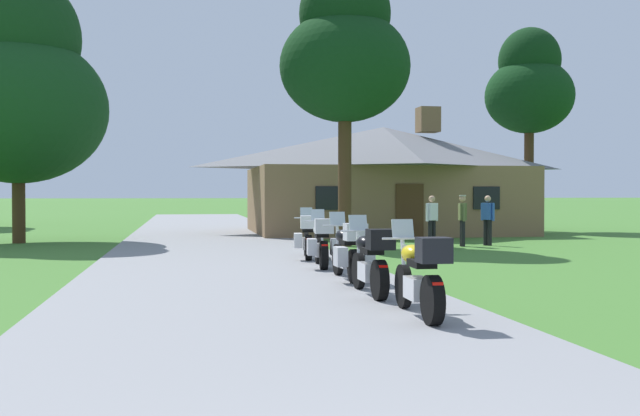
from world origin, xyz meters
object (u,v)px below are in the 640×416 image
bystander_blue_shirt_near_lodge (488,218)px  bystander_olive_shirt_beside_signpost (462,217)px  tree_by_lodge_front (345,52)px  motorcycle_black_second_in_row (371,262)px  tree_right_of_lodge (529,86)px  motorcycle_black_third_in_row (349,252)px  motorcycle_green_farthest_in_row (308,237)px  motorcycle_white_fourth_in_row (322,243)px  motorcycle_yellow_nearest_to_camera (420,276)px  bystander_white_shirt_by_tree (432,218)px  tree_left_near (18,87)px

bystander_blue_shirt_near_lodge → bystander_olive_shirt_beside_signpost: 1.00m
bystander_olive_shirt_beside_signpost → tree_by_lodge_front: (-3.76, 0.83, 5.43)m
tree_by_lodge_front → motorcycle_black_second_in_row: bearing=-100.3°
tree_right_of_lodge → motorcycle_black_third_in_row: bearing=-124.6°
motorcycle_green_farthest_in_row → bystander_blue_shirt_near_lodge: bearing=40.9°
motorcycle_black_third_in_row → motorcycle_white_fourth_in_row: bearing=90.5°
motorcycle_black_second_in_row → bystander_olive_shirt_beside_signpost: 12.77m
bystander_olive_shirt_beside_signpost → tree_right_of_lodge: (6.81, 9.20, 5.74)m
motorcycle_yellow_nearest_to_camera → bystander_white_shirt_by_tree: size_ratio=1.25×
motorcycle_green_farthest_in_row → bystander_blue_shirt_near_lodge: size_ratio=1.25×
motorcycle_black_third_in_row → motorcycle_green_farthest_in_row: bearing=89.2°
bystander_blue_shirt_near_lodge → tree_right_of_lodge: 12.15m
bystander_olive_shirt_beside_signpost → tree_left_near: 15.90m
motorcycle_white_fourth_in_row → motorcycle_yellow_nearest_to_camera: bearing=-84.4°
motorcycle_black_third_in_row → bystander_blue_shirt_near_lodge: 11.60m
bystander_blue_shirt_near_lodge → motorcycle_white_fourth_in_row: bearing=-73.0°
motorcycle_green_farthest_in_row → tree_by_lodge_front: bearing=75.1°
motorcycle_green_farthest_in_row → tree_left_near: (-8.78, 8.65, 4.81)m
tree_right_of_lodge → tree_left_near: size_ratio=1.00×
bystander_olive_shirt_beside_signpost → motorcycle_black_third_in_row: bearing=-23.3°
motorcycle_black_third_in_row → motorcycle_yellow_nearest_to_camera: bearing=-90.8°
motorcycle_white_fourth_in_row → bystander_olive_shirt_beside_signpost: (5.91, 6.61, 0.34)m
bystander_blue_shirt_near_lodge → motorcycle_black_second_in_row: bearing=-58.9°
tree_left_near → tree_by_lodge_front: bearing=-17.8°
motorcycle_black_second_in_row → bystander_blue_shirt_near_lodge: bearing=59.1°
motorcycle_black_third_in_row → tree_by_lodge_front: tree_by_lodge_front is taller
bystander_white_shirt_by_tree → bystander_olive_shirt_beside_signpost: bearing=146.1°
bystander_blue_shirt_near_lodge → tree_by_lodge_front: (-4.73, 0.60, 5.45)m
motorcycle_yellow_nearest_to_camera → tree_left_near: tree_left_near is taller
motorcycle_white_fourth_in_row → motorcycle_green_farthest_in_row: bearing=93.6°
bystander_olive_shirt_beside_signpost → tree_left_near: bearing=-97.1°
bystander_blue_shirt_near_lodge → tree_right_of_lodge: size_ratio=0.18×
motorcycle_white_fourth_in_row → motorcycle_green_farthest_in_row: size_ratio=1.00×
motorcycle_black_second_in_row → bystander_blue_shirt_near_lodge: size_ratio=1.25×
motorcycle_black_third_in_row → motorcycle_black_second_in_row: bearing=-93.8°
motorcycle_black_third_in_row → tree_right_of_lodge: (12.66, 18.34, 6.09)m
bystander_white_shirt_by_tree → motorcycle_black_third_in_row: bearing=31.8°
motorcycle_black_third_in_row → motorcycle_green_farthest_in_row: size_ratio=1.00×
motorcycle_black_second_in_row → motorcycle_green_farthest_in_row: (0.11, 6.95, -0.01)m
motorcycle_white_fourth_in_row → motorcycle_green_farthest_in_row: (0.06, 2.27, 0.00)m
motorcycle_black_second_in_row → tree_right_of_lodge: (12.77, 20.48, 6.08)m
bystander_blue_shirt_near_lodge → tree_right_of_lodge: tree_right_of_lodge is taller
motorcycle_black_third_in_row → tree_by_lodge_front: size_ratio=0.23×
motorcycle_white_fourth_in_row → bystander_blue_shirt_near_lodge: 9.71m
bystander_olive_shirt_beside_signpost → bystander_white_shirt_by_tree: (-1.03, 0.06, -0.02)m
motorcycle_yellow_nearest_to_camera → bystander_blue_shirt_near_lodge: bearing=65.7°
bystander_white_shirt_by_tree → motorcycle_yellow_nearest_to_camera: bearing=39.9°
tree_by_lodge_front → tree_right_of_lodge: bearing=38.4°
tree_left_near → motorcycle_yellow_nearest_to_camera: bearing=-63.8°
bystander_olive_shirt_beside_signpost → tree_right_of_lodge: size_ratio=0.18×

